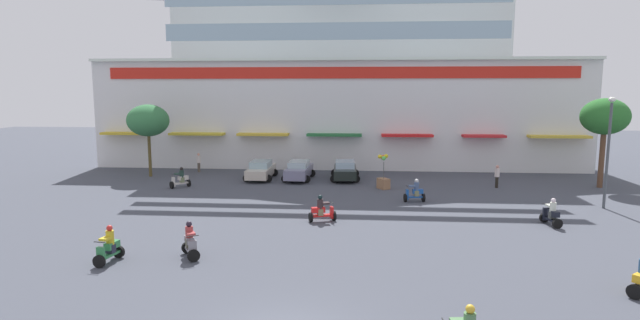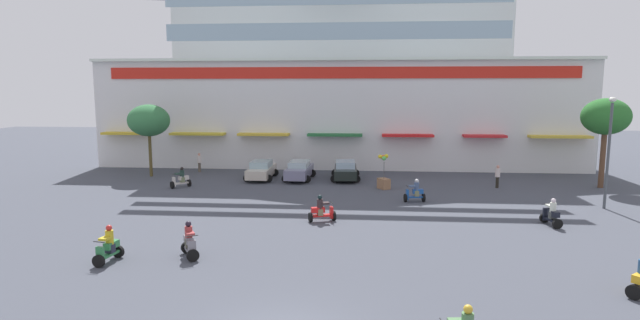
{
  "view_description": "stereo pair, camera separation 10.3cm",
  "coord_description": "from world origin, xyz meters",
  "px_view_note": "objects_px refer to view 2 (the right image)",
  "views": [
    {
      "loc": [
        2.16,
        -13.37,
        7.05
      ],
      "look_at": [
        -0.29,
        16.18,
        2.87
      ],
      "focal_mm": 28.1,
      "sensor_mm": 36.0,
      "label": 1
    },
    {
      "loc": [
        2.27,
        -13.36,
        7.05
      ],
      "look_at": [
        -0.29,
        16.18,
        2.87
      ],
      "focal_mm": 28.1,
      "sensor_mm": 36.0,
      "label": 2
    }
  ],
  "objects_px": {
    "parked_car_0": "(261,170)",
    "plaza_tree_0": "(149,121)",
    "scooter_rider_4": "(552,214)",
    "balloon_vendor_cart": "(384,177)",
    "pedestrian_0": "(498,175)",
    "parked_car_2": "(345,170)",
    "pedestrian_1": "(199,161)",
    "scooter_rider_6": "(189,242)",
    "streetlamp_near": "(609,144)",
    "scooter_rider_7": "(109,247)",
    "scooter_rider_2": "(322,211)",
    "plaza_tree_1": "(606,117)",
    "scooter_rider_1": "(415,192)",
    "scooter_rider_0": "(181,179)",
    "parked_car_1": "(299,170)"
  },
  "relations": [
    {
      "from": "plaza_tree_0",
      "to": "pedestrian_0",
      "type": "height_order",
      "value": "plaza_tree_0"
    },
    {
      "from": "scooter_rider_6",
      "to": "scooter_rider_7",
      "type": "height_order",
      "value": "scooter_rider_6"
    },
    {
      "from": "plaza_tree_1",
      "to": "pedestrian_1",
      "type": "bearing_deg",
      "value": 172.28
    },
    {
      "from": "scooter_rider_4",
      "to": "pedestrian_0",
      "type": "relative_size",
      "value": 0.9
    },
    {
      "from": "scooter_rider_1",
      "to": "scooter_rider_4",
      "type": "height_order",
      "value": "scooter_rider_4"
    },
    {
      "from": "parked_car_2",
      "to": "pedestrian_0",
      "type": "relative_size",
      "value": 2.67
    },
    {
      "from": "scooter_rider_0",
      "to": "scooter_rider_2",
      "type": "bearing_deg",
      "value": -37.86
    },
    {
      "from": "plaza_tree_0",
      "to": "streetlamp_near",
      "type": "height_order",
      "value": "streetlamp_near"
    },
    {
      "from": "pedestrian_1",
      "to": "balloon_vendor_cart",
      "type": "distance_m",
      "value": 16.64
    },
    {
      "from": "parked_car_1",
      "to": "pedestrian_1",
      "type": "xyz_separation_m",
      "value": [
        -9.04,
        2.93,
        0.16
      ]
    },
    {
      "from": "scooter_rider_1",
      "to": "streetlamp_near",
      "type": "bearing_deg",
      "value": -4.23
    },
    {
      "from": "pedestrian_0",
      "to": "streetlamp_near",
      "type": "distance_m",
      "value": 8.14
    },
    {
      "from": "plaza_tree_1",
      "to": "scooter_rider_0",
      "type": "relative_size",
      "value": 4.32
    },
    {
      "from": "parked_car_0",
      "to": "pedestrian_1",
      "type": "relative_size",
      "value": 2.73
    },
    {
      "from": "scooter_rider_4",
      "to": "balloon_vendor_cart",
      "type": "distance_m",
      "value": 12.39
    },
    {
      "from": "scooter_rider_7",
      "to": "plaza_tree_0",
      "type": "bearing_deg",
      "value": 108.98
    },
    {
      "from": "scooter_rider_1",
      "to": "scooter_rider_4",
      "type": "bearing_deg",
      "value": -37.84
    },
    {
      "from": "parked_car_2",
      "to": "pedestrian_1",
      "type": "height_order",
      "value": "pedestrian_1"
    },
    {
      "from": "pedestrian_0",
      "to": "parked_car_0",
      "type": "bearing_deg",
      "value": 173.36
    },
    {
      "from": "scooter_rider_7",
      "to": "pedestrian_1",
      "type": "relative_size",
      "value": 0.95
    },
    {
      "from": "pedestrian_0",
      "to": "parked_car_2",
      "type": "bearing_deg",
      "value": 167.83
    },
    {
      "from": "parked_car_0",
      "to": "plaza_tree_0",
      "type": "bearing_deg",
      "value": 176.94
    },
    {
      "from": "parked_car_1",
      "to": "balloon_vendor_cart",
      "type": "distance_m",
      "value": 7.17
    },
    {
      "from": "scooter_rider_1",
      "to": "scooter_rider_6",
      "type": "relative_size",
      "value": 0.95
    },
    {
      "from": "parked_car_1",
      "to": "parked_car_2",
      "type": "bearing_deg",
      "value": 5.36
    },
    {
      "from": "scooter_rider_2",
      "to": "scooter_rider_6",
      "type": "xyz_separation_m",
      "value": [
        -5.08,
        -6.3,
        0.06
      ]
    },
    {
      "from": "streetlamp_near",
      "to": "balloon_vendor_cart",
      "type": "relative_size",
      "value": 2.64
    },
    {
      "from": "scooter_rider_2",
      "to": "streetlamp_near",
      "type": "height_order",
      "value": "streetlamp_near"
    },
    {
      "from": "scooter_rider_6",
      "to": "balloon_vendor_cart",
      "type": "height_order",
      "value": "balloon_vendor_cart"
    },
    {
      "from": "plaza_tree_1",
      "to": "scooter_rider_0",
      "type": "distance_m",
      "value": 30.77
    },
    {
      "from": "plaza_tree_1",
      "to": "scooter_rider_0",
      "type": "xyz_separation_m",
      "value": [
        -30.33,
        -2.58,
        -4.47
      ]
    },
    {
      "from": "parked_car_1",
      "to": "parked_car_2",
      "type": "height_order",
      "value": "same"
    },
    {
      "from": "scooter_rider_4",
      "to": "scooter_rider_6",
      "type": "xyz_separation_m",
      "value": [
        -17.09,
        -6.45,
        0.03
      ]
    },
    {
      "from": "scooter_rider_2",
      "to": "pedestrian_0",
      "type": "height_order",
      "value": "pedestrian_0"
    },
    {
      "from": "parked_car_2",
      "to": "plaza_tree_0",
      "type": "bearing_deg",
      "value": 179.38
    },
    {
      "from": "plaza_tree_1",
      "to": "streetlamp_near",
      "type": "bearing_deg",
      "value": -112.58
    },
    {
      "from": "plaza_tree_1",
      "to": "pedestrian_0",
      "type": "distance_m",
      "value": 8.6
    },
    {
      "from": "scooter_rider_0",
      "to": "scooter_rider_4",
      "type": "height_order",
      "value": "scooter_rider_0"
    },
    {
      "from": "scooter_rider_7",
      "to": "pedestrian_0",
      "type": "height_order",
      "value": "pedestrian_0"
    },
    {
      "from": "plaza_tree_1",
      "to": "pedestrian_0",
      "type": "height_order",
      "value": "plaza_tree_1"
    },
    {
      "from": "scooter_rider_4",
      "to": "balloon_vendor_cart",
      "type": "xyz_separation_m",
      "value": [
        -8.33,
        9.17,
        0.24
      ]
    },
    {
      "from": "parked_car_0",
      "to": "balloon_vendor_cart",
      "type": "distance_m",
      "value": 10.0
    },
    {
      "from": "parked_car_0",
      "to": "scooter_rider_6",
      "type": "distance_m",
      "value": 18.72
    },
    {
      "from": "streetlamp_near",
      "to": "pedestrian_0",
      "type": "bearing_deg",
      "value": 128.38
    },
    {
      "from": "scooter_rider_1",
      "to": "streetlamp_near",
      "type": "xyz_separation_m",
      "value": [
        11.11,
        -0.82,
        3.27
      ]
    },
    {
      "from": "parked_car_0",
      "to": "balloon_vendor_cart",
      "type": "xyz_separation_m",
      "value": [
        9.51,
        -3.09,
        0.12
      ]
    },
    {
      "from": "scooter_rider_0",
      "to": "pedestrian_1",
      "type": "relative_size",
      "value": 0.91
    },
    {
      "from": "scooter_rider_4",
      "to": "streetlamp_near",
      "type": "bearing_deg",
      "value": 42.78
    },
    {
      "from": "plaza_tree_0",
      "to": "parked_car_0",
      "type": "distance_m",
      "value": 10.04
    },
    {
      "from": "plaza_tree_0",
      "to": "balloon_vendor_cart",
      "type": "distance_m",
      "value": 19.47
    }
  ]
}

